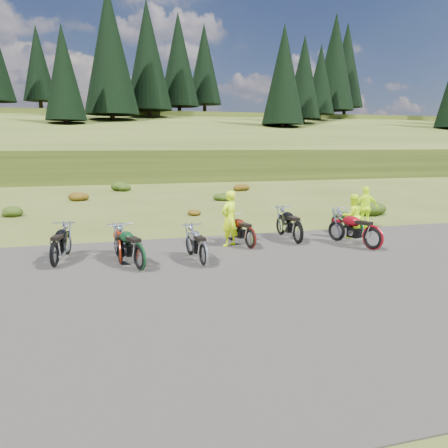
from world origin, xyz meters
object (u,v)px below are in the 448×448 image
object	(u,v)px
person_middle	(229,219)
motorcycle_7	(356,237)
motorcycle_3	(204,267)
motorcycle_0	(55,268)

from	to	relation	value
person_middle	motorcycle_7	bearing A→B (deg)	150.24
motorcycle_3	motorcycle_7	distance (m)	7.00
motorcycle_0	person_middle	world-z (taller)	person_middle
motorcycle_3	person_middle	xyz separation A→B (m)	(1.42, 2.31, 0.96)
motorcycle_3	person_middle	distance (m)	2.87
motorcycle_0	motorcycle_3	size ratio (longest dim) A/B	1.05
motorcycle_7	motorcycle_0	bearing A→B (deg)	90.84
motorcycle_3	motorcycle_7	bearing A→B (deg)	-74.68
motorcycle_0	motorcycle_7	distance (m)	10.75
motorcycle_0	motorcycle_7	bearing A→B (deg)	-72.05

